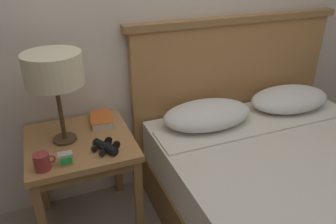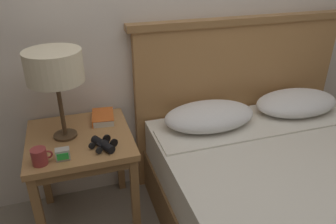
{
  "view_description": "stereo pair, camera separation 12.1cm",
  "coord_description": "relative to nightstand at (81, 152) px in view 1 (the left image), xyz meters",
  "views": [
    {
      "loc": [
        -0.8,
        -1.05,
        1.6
      ],
      "look_at": [
        -0.17,
        0.53,
        0.73
      ],
      "focal_mm": 35.0,
      "sensor_mm": 36.0,
      "label": 1
    },
    {
      "loc": [
        -0.69,
        -1.09,
        1.6
      ],
      "look_at": [
        -0.17,
        0.53,
        0.73
      ],
      "focal_mm": 35.0,
      "sensor_mm": 36.0,
      "label": 2
    }
  ],
  "objects": [
    {
      "name": "wall_back",
      "position": [
        0.68,
        0.33,
        0.75
      ],
      "size": [
        8.0,
        0.06,
        2.6
      ],
      "color": "silver",
      "rests_on": "ground_plane"
    },
    {
      "name": "nightstand",
      "position": [
        0.0,
        0.0,
        0.0
      ],
      "size": [
        0.58,
        0.58,
        0.63
      ],
      "color": "#AD7A47",
      "rests_on": "ground_plane"
    },
    {
      "name": "bed",
      "position": [
        1.14,
        -0.63,
        -0.24
      ],
      "size": [
        1.59,
        1.99,
        1.18
      ],
      "color": "brown",
      "rests_on": "ground_plane"
    },
    {
      "name": "table_lamp",
      "position": [
        -0.07,
        0.03,
        0.49
      ],
      "size": [
        0.29,
        0.29,
        0.5
      ],
      "color": "#4C3823",
      "rests_on": "nightstand"
    },
    {
      "name": "book_on_nightstand",
      "position": [
        0.16,
        0.15,
        0.11
      ],
      "size": [
        0.15,
        0.21,
        0.04
      ],
      "color": "silver",
      "rests_on": "nightstand"
    },
    {
      "name": "binoculars_pair",
      "position": [
        0.12,
        -0.16,
        0.11
      ],
      "size": [
        0.16,
        0.16,
        0.05
      ],
      "color": "black",
      "rests_on": "nightstand"
    },
    {
      "name": "coffee_mug",
      "position": [
        -0.2,
        -0.21,
        0.13
      ],
      "size": [
        0.1,
        0.08,
        0.08
      ],
      "color": "#993333",
      "rests_on": "nightstand"
    },
    {
      "name": "alarm_clock",
      "position": [
        -0.09,
        -0.2,
        0.11
      ],
      "size": [
        0.07,
        0.05,
        0.06
      ],
      "color": "#B7B2A8",
      "rests_on": "nightstand"
    }
  ]
}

